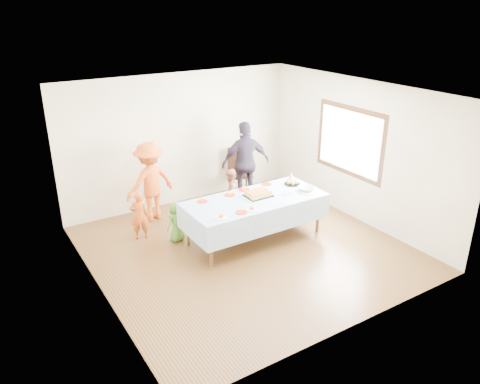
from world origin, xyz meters
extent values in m
plane|color=#462D14|center=(0.00, 0.00, 0.00)|extent=(5.00, 5.00, 0.00)
cube|color=beige|center=(0.00, 2.50, 1.35)|extent=(5.00, 0.04, 2.70)
cube|color=beige|center=(0.00, -2.50, 1.35)|extent=(5.00, 0.04, 2.70)
cube|color=beige|center=(-2.50, 0.00, 1.35)|extent=(0.04, 5.00, 2.70)
cube|color=beige|center=(2.50, 0.00, 1.35)|extent=(0.04, 5.00, 2.70)
cube|color=white|center=(0.00, 0.00, 2.70)|extent=(5.00, 5.00, 0.04)
cube|color=#472B16|center=(2.47, 0.20, 1.50)|extent=(0.03, 1.75, 1.35)
cylinder|color=#512E1B|center=(-0.78, -0.18, 0.36)|extent=(0.06, 0.06, 0.73)
cylinder|color=#512E1B|center=(1.46, -0.18, 0.36)|extent=(0.06, 0.06, 0.73)
cylinder|color=#512E1B|center=(-0.78, 0.66, 0.36)|extent=(0.06, 0.06, 0.73)
cylinder|color=#512E1B|center=(1.46, 0.66, 0.36)|extent=(0.06, 0.06, 0.73)
cube|color=#512E1B|center=(0.34, 0.24, 0.75)|extent=(2.40, 1.00, 0.04)
cube|color=white|center=(0.34, 0.24, 0.78)|extent=(2.50, 1.10, 0.01)
cube|color=black|center=(0.45, 0.31, 0.79)|extent=(0.47, 0.36, 0.01)
cube|color=#F2E45C|center=(0.45, 0.31, 0.82)|extent=(0.39, 0.30, 0.06)
cube|color=#9D6124|center=(0.45, 0.31, 0.86)|extent=(0.39, 0.30, 0.01)
cylinder|color=black|center=(1.31, 0.43, 0.79)|extent=(0.30, 0.30, 0.02)
sphere|color=#E3B96E|center=(1.39, 0.43, 0.83)|extent=(0.07, 0.07, 0.07)
sphere|color=#E3B96E|center=(1.35, 0.50, 0.83)|extent=(0.07, 0.07, 0.07)
sphere|color=#E3B96E|center=(1.27, 0.50, 0.83)|extent=(0.07, 0.07, 0.07)
sphere|color=#E3B96E|center=(1.23, 0.43, 0.83)|extent=(0.07, 0.07, 0.07)
sphere|color=#E3B96E|center=(1.27, 0.36, 0.83)|extent=(0.07, 0.07, 0.07)
sphere|color=#E3B96E|center=(1.35, 0.36, 0.83)|extent=(0.07, 0.07, 0.07)
sphere|color=#E3B96E|center=(1.31, 0.43, 0.83)|extent=(0.07, 0.07, 0.07)
imported|color=silver|center=(1.35, 0.05, 0.82)|extent=(0.29, 0.29, 0.07)
cone|color=white|center=(1.48, 0.67, 0.85)|extent=(0.09, 0.09, 0.15)
cylinder|color=red|center=(-0.50, 0.61, 0.79)|extent=(0.19, 0.19, 0.01)
cylinder|color=red|center=(0.05, 0.61, 0.79)|extent=(0.20, 0.20, 0.01)
cylinder|color=red|center=(0.40, 0.68, 0.79)|extent=(0.19, 0.19, 0.01)
cylinder|color=red|center=(0.91, 0.68, 0.79)|extent=(0.18, 0.18, 0.01)
cylinder|color=red|center=(-0.18, -0.13, 0.79)|extent=(0.19, 0.19, 0.01)
cylinder|color=white|center=(-0.56, -0.12, 0.79)|extent=(0.21, 0.21, 0.01)
cylinder|color=white|center=(0.03, -0.13, 0.79)|extent=(0.20, 0.20, 0.01)
cylinder|color=white|center=(1.28, -0.06, 0.79)|extent=(0.21, 0.21, 0.01)
cylinder|color=black|center=(0.95, 1.94, 0.23)|extent=(0.04, 0.04, 0.46)
cylinder|color=black|center=(1.32, 1.83, 0.23)|extent=(0.04, 0.04, 0.46)
cylinder|color=black|center=(1.06, 2.31, 0.23)|extent=(0.04, 0.04, 0.46)
cylinder|color=black|center=(1.43, 2.20, 0.23)|extent=(0.04, 0.04, 0.46)
cube|color=black|center=(1.19, 2.07, 0.48)|extent=(0.56, 0.56, 0.05)
cube|color=black|center=(1.25, 2.27, 0.77)|extent=(0.45, 0.17, 0.54)
imported|color=#C14E18|center=(-1.39, 1.34, 0.45)|extent=(0.37, 0.30, 0.90)
imported|color=#437727|center=(-0.89, 0.90, 0.37)|extent=(0.42, 0.33, 0.75)
imported|color=#BF7059|center=(0.51, 1.37, 0.47)|extent=(0.57, 0.51, 0.95)
imported|color=#E25B1C|center=(-0.90, 2.00, 0.78)|extent=(1.09, 0.74, 1.55)
imported|color=#2C2634|center=(1.10, 1.72, 0.87)|extent=(1.09, 0.64, 1.74)
camera|label=1|loc=(-3.88, -5.98, 4.01)|focal=35.00mm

